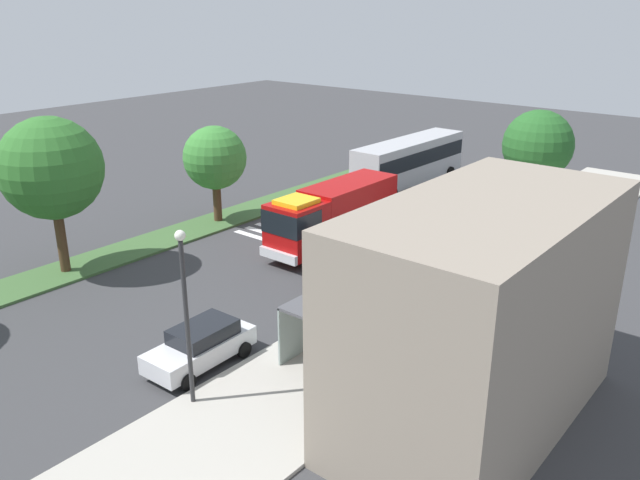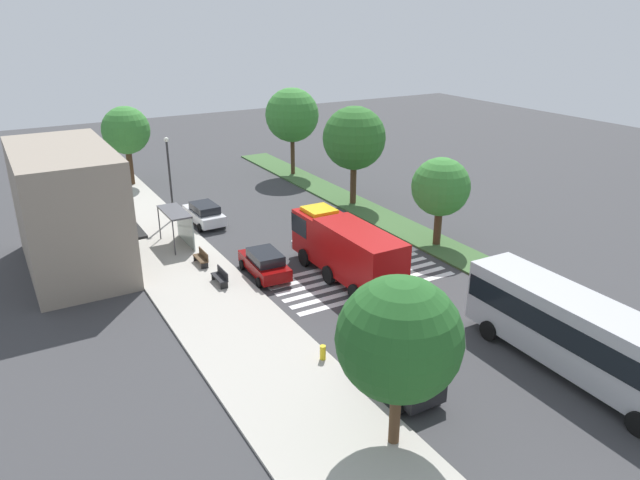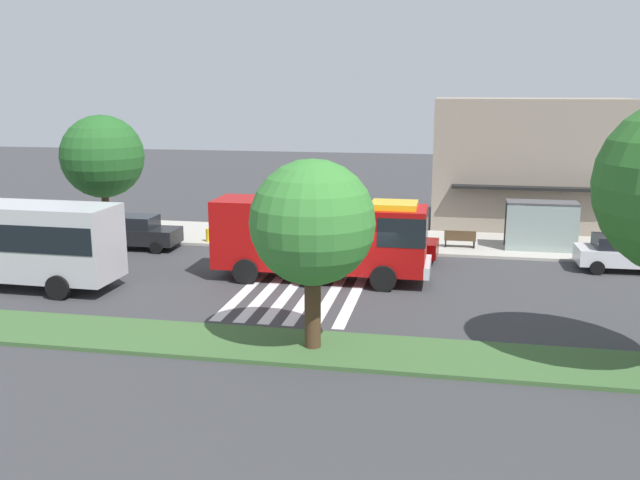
{
  "view_description": "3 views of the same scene",
  "coord_description": "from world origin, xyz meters",
  "px_view_note": "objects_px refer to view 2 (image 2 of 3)",
  "views": [
    {
      "loc": [
        25.32,
        22.22,
        13.25
      ],
      "look_at": [
        0.02,
        1.51,
        1.14
      ],
      "focal_mm": 36.28,
      "sensor_mm": 36.0,
      "label": 1
    },
    {
      "loc": [
        -29.54,
        18.35,
        15.24
      ],
      "look_at": [
        0.24,
        1.15,
        1.74
      ],
      "focal_mm": 33.2,
      "sensor_mm": 36.0,
      "label": 2
    },
    {
      "loc": [
        3.4,
        -28.16,
        8.29
      ],
      "look_at": [
        -2.36,
        1.88,
        1.52
      ],
      "focal_mm": 39.13,
      "sensor_mm": 36.0,
      "label": 3
    }
  ],
  "objects_px": {
    "bench_west_of_shelter": "(220,277)",
    "fire_hydrant": "(323,352)",
    "fire_truck": "(343,246)",
    "median_tree_center": "(292,115)",
    "bench_near_shelter": "(202,258)",
    "sidewalk_tree_center": "(126,131)",
    "parked_car_mid": "(265,263)",
    "transit_bus": "(580,332)",
    "median_tree_west": "(354,138)",
    "parked_car_east": "(204,214)",
    "median_tree_far_west": "(441,187)",
    "sidewalk_tree_far_west": "(399,339)",
    "parked_car_west": "(397,370)",
    "bus_stop_shelter": "(180,220)",
    "street_lamp": "(169,172)"
  },
  "relations": [
    {
      "from": "bench_west_of_shelter",
      "to": "fire_hydrant",
      "type": "bearing_deg",
      "value": -173.43
    },
    {
      "from": "fire_truck",
      "to": "median_tree_center",
      "type": "distance_m",
      "value": 24.23
    },
    {
      "from": "bench_near_shelter",
      "to": "sidewalk_tree_center",
      "type": "relative_size",
      "value": 0.23
    },
    {
      "from": "parked_car_mid",
      "to": "fire_hydrant",
      "type": "xyz_separation_m",
      "value": [
        -9.92,
        1.7,
        -0.35
      ]
    },
    {
      "from": "transit_bus",
      "to": "median_tree_west",
      "type": "relative_size",
      "value": 1.44
    },
    {
      "from": "parked_car_east",
      "to": "median_tree_far_west",
      "type": "height_order",
      "value": "median_tree_far_west"
    },
    {
      "from": "parked_car_east",
      "to": "sidewalk_tree_far_west",
      "type": "bearing_deg",
      "value": 173.63
    },
    {
      "from": "parked_car_west",
      "to": "fire_hydrant",
      "type": "bearing_deg",
      "value": 26.52
    },
    {
      "from": "parked_car_mid",
      "to": "transit_bus",
      "type": "distance_m",
      "value": 18.02
    },
    {
      "from": "sidewalk_tree_center",
      "to": "bus_stop_shelter",
      "type": "bearing_deg",
      "value": 177.71
    },
    {
      "from": "median_tree_far_west",
      "to": "median_tree_center",
      "type": "xyz_separation_m",
      "value": [
        21.35,
        0.0,
        1.67
      ]
    },
    {
      "from": "bus_stop_shelter",
      "to": "bench_west_of_shelter",
      "type": "relative_size",
      "value": 2.19
    },
    {
      "from": "sidewalk_tree_far_west",
      "to": "transit_bus",
      "type": "bearing_deg",
      "value": -91.7
    },
    {
      "from": "bench_west_of_shelter",
      "to": "sidewalk_tree_center",
      "type": "relative_size",
      "value": 0.23
    },
    {
      "from": "parked_car_mid",
      "to": "street_lamp",
      "type": "bearing_deg",
      "value": 11.33
    },
    {
      "from": "parked_car_west",
      "to": "transit_bus",
      "type": "height_order",
      "value": "transit_bus"
    },
    {
      "from": "sidewalk_tree_far_west",
      "to": "fire_hydrant",
      "type": "distance_m",
      "value": 7.34
    },
    {
      "from": "transit_bus",
      "to": "fire_hydrant",
      "type": "height_order",
      "value": "transit_bus"
    },
    {
      "from": "parked_car_mid",
      "to": "fire_hydrant",
      "type": "relative_size",
      "value": 6.38
    },
    {
      "from": "bench_near_shelter",
      "to": "fire_hydrant",
      "type": "relative_size",
      "value": 2.29
    },
    {
      "from": "bench_west_of_shelter",
      "to": "sidewalk_tree_center",
      "type": "xyz_separation_m",
      "value": [
        24.12,
        -0.65,
        4.48
      ]
    },
    {
      "from": "sidewalk_tree_far_west",
      "to": "median_tree_center",
      "type": "relative_size",
      "value": 0.81
    },
    {
      "from": "transit_bus",
      "to": "fire_hydrant",
      "type": "distance_m",
      "value": 11.36
    },
    {
      "from": "street_lamp",
      "to": "sidewalk_tree_far_west",
      "type": "relative_size",
      "value": 0.95
    },
    {
      "from": "parked_car_west",
      "to": "median_tree_center",
      "type": "bearing_deg",
      "value": -20.81
    },
    {
      "from": "sidewalk_tree_far_west",
      "to": "median_tree_far_west",
      "type": "xyz_separation_m",
      "value": [
        14.66,
        -14.56,
        -0.36
      ]
    },
    {
      "from": "bus_stop_shelter",
      "to": "sidewalk_tree_center",
      "type": "bearing_deg",
      "value": -2.29
    },
    {
      "from": "parked_car_west",
      "to": "median_tree_west",
      "type": "bearing_deg",
      "value": -29.23
    },
    {
      "from": "fire_truck",
      "to": "sidewalk_tree_far_west",
      "type": "xyz_separation_m",
      "value": [
        -13.57,
        6.28,
        2.52
      ]
    },
    {
      "from": "parked_car_mid",
      "to": "median_tree_center",
      "type": "distance_m",
      "value": 24.03
    },
    {
      "from": "street_lamp",
      "to": "sidewalk_tree_center",
      "type": "height_order",
      "value": "sidewalk_tree_center"
    },
    {
      "from": "bus_stop_shelter",
      "to": "median_tree_far_west",
      "type": "bearing_deg",
      "value": -119.68
    },
    {
      "from": "bus_stop_shelter",
      "to": "transit_bus",
      "type": "bearing_deg",
      "value": -156.21
    },
    {
      "from": "bench_west_of_shelter",
      "to": "street_lamp",
      "type": "bearing_deg",
      "value": -4.72
    },
    {
      "from": "fire_truck",
      "to": "parked_car_west",
      "type": "height_order",
      "value": "fire_truck"
    },
    {
      "from": "fire_truck",
      "to": "bus_stop_shelter",
      "type": "relative_size",
      "value": 2.68
    },
    {
      "from": "fire_truck",
      "to": "parked_car_mid",
      "type": "bearing_deg",
      "value": 59.07
    },
    {
      "from": "bench_near_shelter",
      "to": "fire_truck",
      "type": "bearing_deg",
      "value": -129.81
    },
    {
      "from": "parked_car_west",
      "to": "sidewalk_tree_center",
      "type": "height_order",
      "value": "sidewalk_tree_center"
    },
    {
      "from": "parked_car_west",
      "to": "sidewalk_tree_far_west",
      "type": "distance_m",
      "value": 5.07
    },
    {
      "from": "parked_car_east",
      "to": "transit_bus",
      "type": "distance_m",
      "value": 28.1
    },
    {
      "from": "median_tree_center",
      "to": "parked_car_mid",
      "type": "bearing_deg",
      "value": 148.26
    },
    {
      "from": "sidewalk_tree_center",
      "to": "median_tree_far_west",
      "type": "bearing_deg",
      "value": -150.29
    },
    {
      "from": "sidewalk_tree_center",
      "to": "median_tree_center",
      "type": "bearing_deg",
      "value": -105.96
    },
    {
      "from": "bench_near_shelter",
      "to": "fire_hydrant",
      "type": "bearing_deg",
      "value": -175.05
    },
    {
      "from": "bench_west_of_shelter",
      "to": "median_tree_west",
      "type": "relative_size",
      "value": 0.2
    },
    {
      "from": "fire_hydrant",
      "to": "bench_west_of_shelter",
      "type": "bearing_deg",
      "value": 6.57
    },
    {
      "from": "parked_car_east",
      "to": "median_tree_west",
      "type": "xyz_separation_m",
      "value": [
        -1.52,
        -12.36,
        4.7
      ]
    },
    {
      "from": "sidewalk_tree_center",
      "to": "median_tree_center",
      "type": "distance_m",
      "value": 15.16
    },
    {
      "from": "transit_bus",
      "to": "street_lamp",
      "type": "distance_m",
      "value": 30.53
    }
  ]
}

